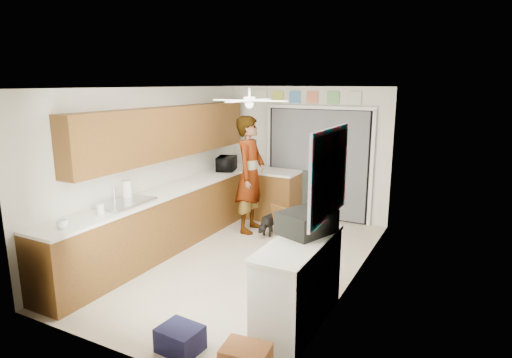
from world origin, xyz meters
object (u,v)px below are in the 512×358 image
at_px(cup, 62,224).
at_px(paper_towel_roll, 127,190).
at_px(dog, 271,224).
at_px(navy_crate, 180,339).
at_px(man, 250,175).
at_px(microwave, 227,164).
at_px(suitcase, 307,222).

xyz_separation_m(cup, paper_towel_roll, (-0.23, 1.27, 0.09)).
relative_size(paper_towel_roll, dog, 0.57).
relative_size(navy_crate, man, 0.20).
xyz_separation_m(microwave, suitcase, (2.59, -2.55, -0.01)).
distance_m(paper_towel_roll, navy_crate, 2.59).
relative_size(microwave, navy_crate, 1.19).
bearing_deg(microwave, navy_crate, -174.93).
bearing_deg(suitcase, man, 151.49).
height_order(microwave, cup, microwave).
bearing_deg(navy_crate, suitcase, 57.93).
height_order(man, dog, man).
bearing_deg(microwave, suitcase, -154.50).
xyz_separation_m(paper_towel_roll, navy_crate, (1.95, -1.40, -0.96)).
relative_size(man, dog, 4.19).
bearing_deg(man, suitcase, -145.33).
height_order(cup, navy_crate, cup).
distance_m(microwave, paper_towel_roll, 2.44).
relative_size(microwave, dog, 0.99).
distance_m(navy_crate, dog, 3.45).
height_order(suitcase, man, man).
bearing_deg(man, navy_crate, -169.27).
xyz_separation_m(microwave, dog, (1.14, -0.44, -0.88)).
relative_size(cup, man, 0.06).
relative_size(cup, suitcase, 0.22).
xyz_separation_m(suitcase, navy_crate, (-0.80, -1.28, -0.94)).
bearing_deg(microwave, cup, 161.06).
distance_m(cup, man, 3.35).
bearing_deg(suitcase, microwave, 155.87).
height_order(suitcase, navy_crate, suitcase).
bearing_deg(man, microwave, 53.68).
distance_m(suitcase, dog, 2.70).
height_order(microwave, dog, microwave).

